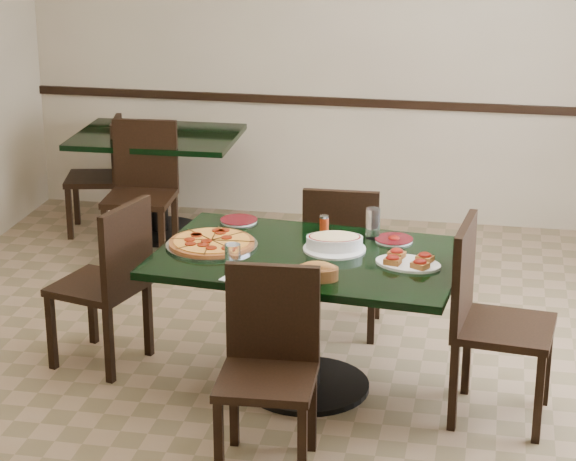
% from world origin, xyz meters
% --- Properties ---
extents(floor, '(5.50, 5.50, 0.00)m').
position_xyz_m(floor, '(0.00, 0.00, 0.00)').
color(floor, '#7C6348').
rests_on(floor, ground).
extents(room_shell, '(5.50, 5.50, 5.50)m').
position_xyz_m(room_shell, '(1.02, 1.73, 1.17)').
color(room_shell, white).
rests_on(room_shell, floor).
extents(main_table, '(1.61, 1.13, 0.75)m').
position_xyz_m(main_table, '(0.12, -0.14, 0.57)').
color(main_table, black).
rests_on(main_table, floor).
extents(back_table, '(1.17, 0.86, 0.75)m').
position_xyz_m(back_table, '(-1.37, 2.11, 0.52)').
color(back_table, black).
rests_on(back_table, floor).
extents(chair_far, '(0.44, 0.44, 0.91)m').
position_xyz_m(chair_far, '(0.20, 0.58, 0.51)').
color(chair_far, black).
rests_on(chair_far, floor).
extents(chair_near, '(0.45, 0.45, 0.92)m').
position_xyz_m(chair_near, '(0.07, -0.87, 0.52)').
color(chair_near, black).
rests_on(chair_near, floor).
extents(chair_right, '(0.52, 0.52, 1.00)m').
position_xyz_m(chair_right, '(1.03, -0.25, 0.56)').
color(chair_right, black).
rests_on(chair_right, floor).
extents(chair_left, '(0.54, 0.54, 0.93)m').
position_xyz_m(chair_left, '(-0.96, -0.06, 0.52)').
color(chair_left, black).
rests_on(chair_left, floor).
extents(back_chair_near, '(0.47, 0.47, 0.95)m').
position_xyz_m(back_chair_near, '(-1.32, 1.60, 0.53)').
color(back_chair_near, black).
rests_on(back_chair_near, floor).
extents(back_chair_left, '(0.47, 0.47, 0.85)m').
position_xyz_m(back_chair_left, '(-1.76, 2.08, 0.47)').
color(back_chair_left, black).
rests_on(back_chair_left, floor).
extents(pepperoni_pizza, '(0.48, 0.48, 0.04)m').
position_xyz_m(pepperoni_pizza, '(-0.39, -0.11, 0.77)').
color(pepperoni_pizza, '#ABACB2').
rests_on(pepperoni_pizza, main_table).
extents(lasagna_casserole, '(0.32, 0.32, 0.09)m').
position_xyz_m(lasagna_casserole, '(0.24, -0.05, 0.80)').
color(lasagna_casserole, silver).
rests_on(lasagna_casserole, main_table).
extents(bread_basket, '(0.20, 0.14, 0.09)m').
position_xyz_m(bread_basket, '(0.23, -0.46, 0.79)').
color(bread_basket, brown).
rests_on(bread_basket, main_table).
extents(bruschetta_platter, '(0.38, 0.31, 0.05)m').
position_xyz_m(bruschetta_platter, '(0.63, -0.19, 0.77)').
color(bruschetta_platter, silver).
rests_on(bruschetta_platter, main_table).
extents(side_plate_near, '(0.17, 0.17, 0.02)m').
position_xyz_m(side_plate_near, '(-0.05, -0.50, 0.76)').
color(side_plate_near, silver).
rests_on(side_plate_near, main_table).
extents(side_plate_far_r, '(0.20, 0.20, 0.03)m').
position_xyz_m(side_plate_far_r, '(0.53, 0.15, 0.76)').
color(side_plate_far_r, silver).
rests_on(side_plate_far_r, main_table).
extents(side_plate_far_l, '(0.20, 0.20, 0.02)m').
position_xyz_m(side_plate_far_l, '(-0.34, 0.30, 0.76)').
color(side_plate_far_l, silver).
rests_on(side_plate_far_l, main_table).
extents(napkin_setting, '(0.18, 0.18, 0.01)m').
position_xyz_m(napkin_setting, '(-0.14, -0.52, 0.75)').
color(napkin_setting, white).
rests_on(napkin_setting, main_table).
extents(water_glass_a, '(0.08, 0.08, 0.16)m').
position_xyz_m(water_glass_a, '(0.41, 0.17, 0.83)').
color(water_glass_a, white).
rests_on(water_glass_a, main_table).
extents(water_glass_b, '(0.08, 0.08, 0.16)m').
position_xyz_m(water_glass_b, '(-0.18, -0.50, 0.83)').
color(water_glass_b, white).
rests_on(water_glass_b, main_table).
extents(pepper_shaker, '(0.05, 0.05, 0.09)m').
position_xyz_m(pepper_shaker, '(0.15, 0.24, 0.79)').
color(pepper_shaker, '#CA4815').
rests_on(pepper_shaker, main_table).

